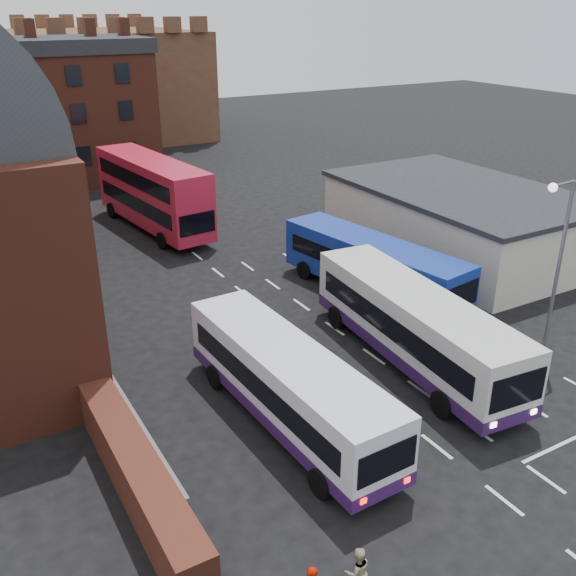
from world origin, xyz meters
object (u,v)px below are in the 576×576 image
bus_white_inbound (415,322)px  street_lamp (557,256)px  bus_blue (373,264)px  bus_white_outbound (288,381)px  bus_red_double (153,193)px  pedestrian_beige (358,571)px

bus_white_inbound → street_lamp: size_ratio=1.51×
bus_blue → street_lamp: bearing=94.4°
street_lamp → bus_white_inbound: bearing=152.2°
bus_white_inbound → street_lamp: 6.57m
bus_white_outbound → street_lamp: bearing=-9.6°
bus_red_double → street_lamp: (8.76, -26.44, 2.37)m
bus_white_outbound → pedestrian_beige: 8.15m
bus_white_outbound → bus_white_inbound: bearing=6.7°
bus_white_outbound → bus_blue: size_ratio=0.96×
bus_white_inbound → pedestrian_beige: bearing=48.0°
bus_red_double → bus_white_outbound: bearing=75.7°
bus_white_inbound → bus_red_double: 24.01m
bus_blue → bus_red_double: (-6.45, 16.97, 0.80)m
bus_blue → bus_red_double: 18.18m
bus_white_outbound → bus_red_double: (3.46, 24.81, 0.83)m
bus_white_outbound → bus_blue: bearing=36.3°
bus_white_outbound → bus_white_inbound: size_ratio=0.91×
bus_white_inbound → pedestrian_beige: (-9.39, -8.82, -1.25)m
bus_blue → street_lamp: street_lamp is taller
bus_blue → bus_red_double: size_ratio=0.93×
street_lamp → pedestrian_beige: 16.35m
bus_white_outbound → bus_red_double: size_ratio=0.90×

